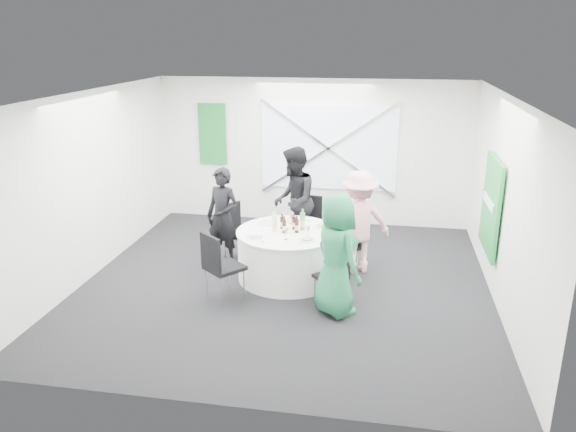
% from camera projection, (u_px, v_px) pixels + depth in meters
% --- Properties ---
extents(floor, '(6.00, 6.00, 0.00)m').
position_uv_depth(floor, '(286.00, 283.00, 8.48)').
color(floor, black).
rests_on(floor, ground).
extents(ceiling, '(6.00, 6.00, 0.00)m').
position_uv_depth(ceiling, '(285.00, 95.00, 7.61)').
color(ceiling, silver).
rests_on(ceiling, wall_back).
extents(wall_back, '(6.00, 0.00, 6.00)m').
position_uv_depth(wall_back, '(313.00, 152.00, 10.85)').
color(wall_back, silver).
rests_on(wall_back, floor).
extents(wall_front, '(6.00, 0.00, 6.00)m').
position_uv_depth(wall_front, '(228.00, 280.00, 5.23)').
color(wall_front, silver).
rests_on(wall_front, floor).
extents(wall_left, '(0.00, 6.00, 6.00)m').
position_uv_depth(wall_left, '(92.00, 184.00, 8.54)').
color(wall_left, silver).
rests_on(wall_left, floor).
extents(wall_right, '(0.00, 6.00, 6.00)m').
position_uv_depth(wall_right, '(505.00, 204.00, 7.55)').
color(wall_right, silver).
rests_on(wall_right, floor).
extents(window_panel, '(2.60, 0.03, 1.60)m').
position_uv_depth(window_panel, '(328.00, 148.00, 10.73)').
color(window_panel, silver).
rests_on(window_panel, wall_back).
extents(window_brace_a, '(2.63, 0.05, 1.84)m').
position_uv_depth(window_brace_a, '(328.00, 148.00, 10.69)').
color(window_brace_a, silver).
rests_on(window_brace_a, window_panel).
extents(window_brace_b, '(2.63, 0.05, 1.84)m').
position_uv_depth(window_brace_b, '(328.00, 148.00, 10.69)').
color(window_brace_b, silver).
rests_on(window_brace_b, window_panel).
extents(green_banner, '(0.55, 0.04, 1.20)m').
position_uv_depth(green_banner, '(212.00, 134.00, 11.04)').
color(green_banner, '#156926').
rests_on(green_banner, wall_back).
extents(green_sign, '(0.05, 1.20, 1.40)m').
position_uv_depth(green_sign, '(491.00, 205.00, 8.18)').
color(green_sign, '#1A9134').
rests_on(green_sign, wall_right).
extents(banquet_table, '(1.56, 1.56, 0.76)m').
position_uv_depth(banquet_table, '(288.00, 255.00, 8.55)').
color(banquet_table, white).
rests_on(banquet_table, floor).
extents(chair_back, '(0.48, 0.49, 0.95)m').
position_uv_depth(chair_back, '(309.00, 219.00, 9.62)').
color(chair_back, black).
rests_on(chair_back, floor).
extents(chair_back_left, '(0.59, 0.59, 0.93)m').
position_uv_depth(chair_back_left, '(236.00, 227.00, 9.26)').
color(chair_back_left, black).
rests_on(chair_back_left, floor).
extents(chair_back_right, '(0.51, 0.51, 0.83)m').
position_uv_depth(chair_back_right, '(350.00, 241.00, 8.81)').
color(chair_back_right, black).
rests_on(chair_back_right, floor).
extents(chair_front_right, '(0.54, 0.54, 0.84)m').
position_uv_depth(chair_front_right, '(334.00, 274.00, 7.61)').
color(chair_front_right, black).
rests_on(chair_front_right, floor).
extents(chair_front_left, '(0.65, 0.65, 1.02)m').
position_uv_depth(chair_front_left, '(219.00, 262.00, 7.70)').
color(chair_front_left, black).
rests_on(chair_front_left, floor).
extents(person_man_back_left, '(0.67, 0.55, 1.59)m').
position_uv_depth(person_man_back_left, '(223.00, 217.00, 8.97)').
color(person_man_back_left, black).
rests_on(person_man_back_left, floor).
extents(person_man_back, '(0.56, 0.93, 1.82)m').
position_uv_depth(person_man_back, '(294.00, 201.00, 9.41)').
color(person_man_back, black).
rests_on(person_man_back, floor).
extents(person_woman_pink, '(1.16, 0.86, 1.63)m').
position_uv_depth(person_woman_pink, '(358.00, 222.00, 8.66)').
color(person_woman_pink, pink).
rests_on(person_woman_pink, floor).
extents(person_woman_green, '(0.93, 0.96, 1.66)m').
position_uv_depth(person_woman_green, '(336.00, 254.00, 7.35)').
color(person_woman_green, '#217B4C').
rests_on(person_woman_green, floor).
extents(plate_back, '(0.29, 0.29, 0.01)m').
position_uv_depth(plate_back, '(291.00, 220.00, 8.90)').
color(plate_back, silver).
rests_on(plate_back, banquet_table).
extents(plate_back_left, '(0.28, 0.28, 0.01)m').
position_uv_depth(plate_back_left, '(266.00, 223.00, 8.77)').
color(plate_back_left, silver).
rests_on(plate_back_left, banquet_table).
extents(plate_back_right, '(0.26, 0.26, 0.04)m').
position_uv_depth(plate_back_right, '(323.00, 226.00, 8.62)').
color(plate_back_right, silver).
rests_on(plate_back_right, banquet_table).
extents(plate_front_right, '(0.25, 0.25, 0.04)m').
position_uv_depth(plate_front_right, '(307.00, 240.00, 8.04)').
color(plate_front_right, silver).
rests_on(plate_front_right, banquet_table).
extents(plate_front_left, '(0.25, 0.25, 0.01)m').
position_uv_depth(plate_front_left, '(255.00, 236.00, 8.19)').
color(plate_front_left, silver).
rests_on(plate_front_left, banquet_table).
extents(napkin, '(0.22, 0.17, 0.05)m').
position_uv_depth(napkin, '(256.00, 235.00, 8.14)').
color(napkin, white).
rests_on(napkin, plate_front_left).
extents(beer_bottle_a, '(0.06, 0.06, 0.24)m').
position_uv_depth(beer_bottle_a, '(282.00, 223.00, 8.52)').
color(beer_bottle_a, '#381C0A').
rests_on(beer_bottle_a, banquet_table).
extents(beer_bottle_b, '(0.06, 0.06, 0.25)m').
position_uv_depth(beer_bottle_b, '(294.00, 223.00, 8.49)').
color(beer_bottle_b, '#381C0A').
rests_on(beer_bottle_b, banquet_table).
extents(beer_bottle_c, '(0.06, 0.06, 0.26)m').
position_uv_depth(beer_bottle_c, '(297.00, 226.00, 8.34)').
color(beer_bottle_c, '#381C0A').
rests_on(beer_bottle_c, banquet_table).
extents(beer_bottle_d, '(0.06, 0.06, 0.26)m').
position_uv_depth(beer_bottle_d, '(284.00, 227.00, 8.32)').
color(beer_bottle_d, '#381C0A').
rests_on(beer_bottle_d, banquet_table).
extents(green_water_bottle, '(0.08, 0.08, 0.33)m').
position_uv_depth(green_water_bottle, '(303.00, 222.00, 8.44)').
color(green_water_bottle, green).
rests_on(green_water_bottle, banquet_table).
extents(clear_water_bottle, '(0.08, 0.08, 0.31)m').
position_uv_depth(clear_water_bottle, '(274.00, 223.00, 8.40)').
color(clear_water_bottle, silver).
rests_on(clear_water_bottle, banquet_table).
extents(wine_glass_a, '(0.07, 0.07, 0.17)m').
position_uv_depth(wine_glass_a, '(286.00, 231.00, 8.05)').
color(wine_glass_a, white).
rests_on(wine_glass_a, banquet_table).
extents(wine_glass_b, '(0.07, 0.07, 0.17)m').
position_uv_depth(wine_glass_b, '(292.00, 216.00, 8.70)').
color(wine_glass_b, white).
rests_on(wine_glass_b, banquet_table).
extents(wine_glass_c, '(0.07, 0.07, 0.17)m').
position_uv_depth(wine_glass_c, '(283.00, 216.00, 8.74)').
color(wine_glass_c, white).
rests_on(wine_glass_c, banquet_table).
extents(wine_glass_d, '(0.07, 0.07, 0.17)m').
position_uv_depth(wine_glass_d, '(274.00, 216.00, 8.72)').
color(wine_glass_d, white).
rests_on(wine_glass_d, banquet_table).
extents(wine_glass_e, '(0.07, 0.07, 0.17)m').
position_uv_depth(wine_glass_e, '(308.00, 229.00, 8.15)').
color(wine_glass_e, white).
rests_on(wine_glass_e, banquet_table).
extents(fork_a, '(0.11, 0.12, 0.01)m').
position_uv_depth(fork_a, '(301.00, 244.00, 7.91)').
color(fork_a, silver).
rests_on(fork_a, banquet_table).
extents(knife_a, '(0.10, 0.13, 0.01)m').
position_uv_depth(knife_a, '(323.00, 237.00, 8.18)').
color(knife_a, silver).
rests_on(knife_a, banquet_table).
extents(fork_b, '(0.15, 0.03, 0.01)m').
position_uv_depth(fork_b, '(308.00, 221.00, 8.89)').
color(fork_b, silver).
rests_on(fork_b, banquet_table).
extents(knife_b, '(0.15, 0.02, 0.01)m').
position_uv_depth(knife_b, '(282.00, 219.00, 8.97)').
color(knife_b, silver).
rests_on(knife_b, banquet_table).
extents(fork_c, '(0.10, 0.13, 0.01)m').
position_uv_depth(fork_c, '(250.00, 233.00, 8.35)').
color(fork_c, silver).
rests_on(fork_c, banquet_table).
extents(knife_c, '(0.12, 0.12, 0.01)m').
position_uv_depth(knife_c, '(263.00, 242.00, 8.00)').
color(knife_c, silver).
rests_on(knife_c, banquet_table).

